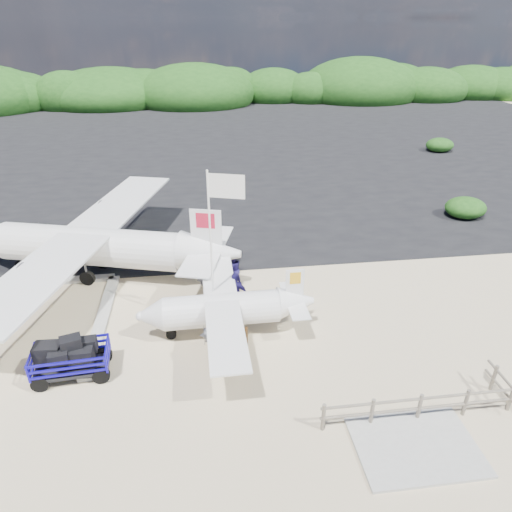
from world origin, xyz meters
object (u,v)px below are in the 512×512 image
(crew_a, at_px, (212,302))
(flagpole, at_px, (215,327))
(baggage_cart, at_px, (75,375))
(crew_c, at_px, (236,294))
(signboard, at_px, (230,361))
(aircraft_small, at_px, (129,151))
(crew_b, at_px, (233,269))
(aircraft_large, at_px, (395,163))

(crew_a, bearing_deg, flagpole, 97.53)
(baggage_cart, height_order, crew_c, crew_c)
(signboard, bearing_deg, aircraft_small, 78.91)
(signboard, xyz_separation_m, crew_b, (0.57, 5.20, 0.87))
(signboard, relative_size, aircraft_large, 0.10)
(signboard, xyz_separation_m, aircraft_large, (15.94, 23.46, 0.00))
(crew_a, bearing_deg, aircraft_large, -128.45)
(baggage_cart, distance_m, aircraft_large, 31.73)
(baggage_cart, height_order, flagpole, flagpole)
(aircraft_large, bearing_deg, crew_a, 67.66)
(flagpole, xyz_separation_m, crew_c, (0.93, 0.91, 0.94))
(crew_a, height_order, crew_b, crew_b)
(aircraft_small, bearing_deg, crew_c, 104.70)
(crew_b, bearing_deg, crew_c, 69.19)
(crew_c, bearing_deg, flagpole, 64.61)
(aircraft_large, xyz_separation_m, aircraft_small, (-22.97, 6.99, 0.00))
(signboard, height_order, crew_c, crew_c)
(aircraft_large, distance_m, aircraft_small, 24.00)
(crew_a, distance_m, aircraft_small, 28.56)
(flagpole, relative_size, crew_a, 3.85)
(signboard, height_order, crew_a, crew_a)
(crew_b, xyz_separation_m, aircraft_large, (15.38, 18.25, -0.87))
(baggage_cart, xyz_separation_m, crew_c, (5.90, 3.07, 0.94))
(baggage_cart, xyz_separation_m, signboard, (5.40, 0.02, 0.00))
(crew_b, relative_size, crew_c, 0.92)
(flagpole, xyz_separation_m, aircraft_large, (16.38, 21.32, 0.00))
(crew_c, height_order, aircraft_small, crew_c)
(flagpole, distance_m, crew_c, 1.60)
(flagpole, xyz_separation_m, signboard, (0.43, -2.13, 0.00))
(baggage_cart, height_order, crew_a, crew_a)
(baggage_cart, relative_size, crew_b, 1.57)
(signboard, bearing_deg, flagpole, 77.38)
(crew_b, bearing_deg, aircraft_large, -149.13)
(flagpole, height_order, crew_c, flagpole)
(baggage_cart, height_order, aircraft_large, aircraft_large)
(signboard, bearing_deg, baggage_cart, 156.18)
(flagpole, distance_m, signboard, 2.18)
(crew_c, bearing_deg, aircraft_large, -106.84)
(crew_b, height_order, aircraft_small, crew_b)
(crew_a, height_order, crew_c, crew_c)
(baggage_cart, relative_size, crew_a, 1.61)
(crew_a, xyz_separation_m, aircraft_small, (-6.52, 27.79, -0.84))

